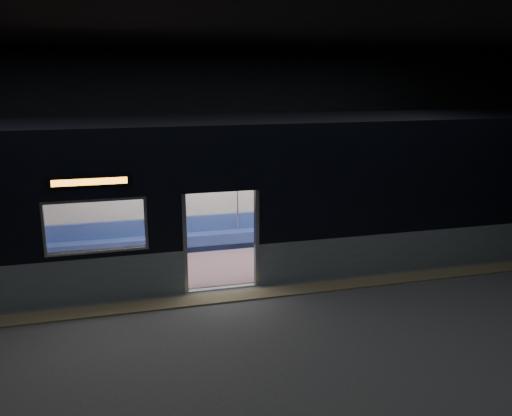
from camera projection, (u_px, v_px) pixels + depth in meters
name	position (u px, v px, depth m)	size (l,w,h in m)	color
station_floor	(233.00, 309.00, 10.19)	(24.00, 14.00, 0.01)	#47494C
station_envelope	(231.00, 112.00, 9.30)	(24.00, 14.00, 5.00)	black
tactile_strip	(227.00, 297.00, 10.70)	(22.80, 0.50, 0.03)	#8C7F59
metro_car	(207.00, 187.00, 12.12)	(18.00, 3.04, 3.35)	gray
passenger	(378.00, 207.00, 14.54)	(0.42, 0.73, 1.42)	black
handbag	(382.00, 214.00, 14.34)	(0.31, 0.26, 0.15)	black
transit_map	(366.00, 183.00, 14.62)	(0.90, 0.03, 0.58)	white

